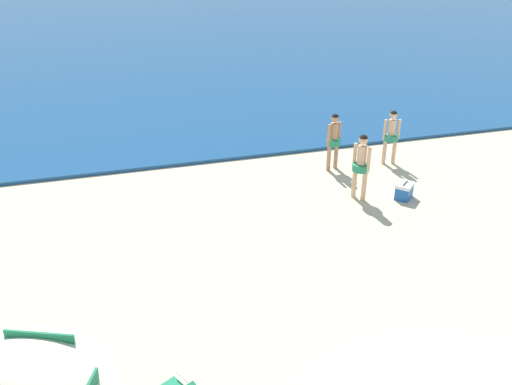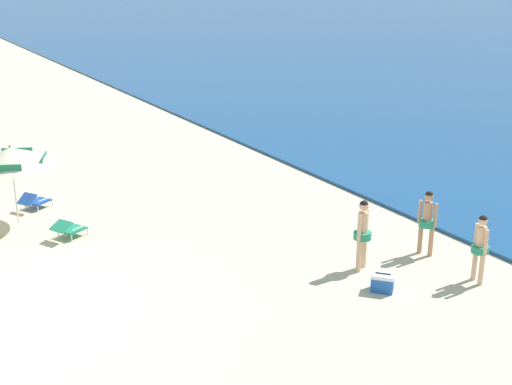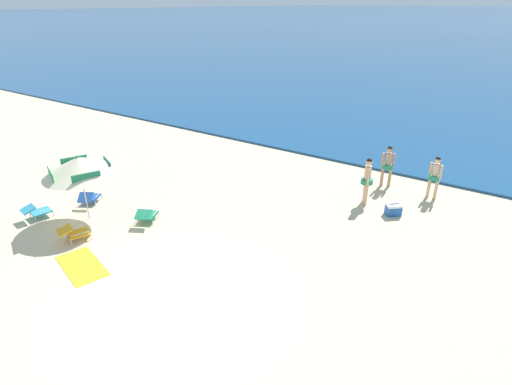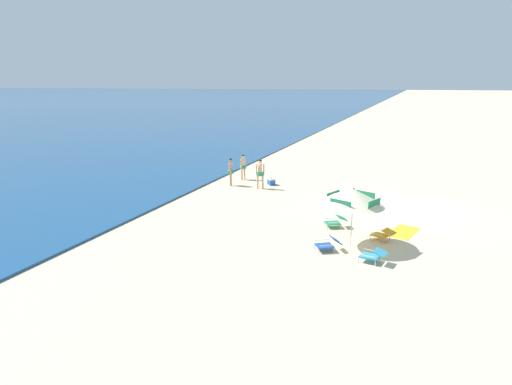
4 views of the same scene
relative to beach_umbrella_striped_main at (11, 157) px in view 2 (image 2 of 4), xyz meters
The scene contains 8 objects.
ground_plane 5.76m from the beach_umbrella_striped_main, 15.07° to the right, with size 800.00×800.00×0.00m, color beige.
beach_umbrella_striped_main is the anchor object (origin of this frame).
lounge_chair_under_umbrella 2.58m from the beach_umbrella_striped_main, 26.32° to the left, with size 0.87×1.01×0.51m.
lounge_chair_beside_umbrella 1.96m from the beach_umbrella_striped_main, 142.62° to the left, with size 0.91×1.03×0.53m.
person_standing_near_shore 12.14m from the beach_umbrella_striped_main, 41.63° to the left, with size 0.46×0.39×1.60m.
person_standing_beside 10.97m from the beach_umbrella_striped_main, 48.06° to the left, with size 0.46×0.40×1.63m.
person_wading_in 9.55m from the beach_umbrella_striped_main, 40.91° to the left, with size 0.42×0.46×1.70m.
cooler_box 10.34m from the beach_umbrella_striped_main, 35.51° to the left, with size 0.60×0.59×0.43m.
Camera 2 is at (13.36, -1.96, 6.84)m, focal length 48.34 mm.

